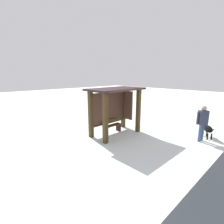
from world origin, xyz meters
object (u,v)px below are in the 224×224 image
object	(u,v)px
bus_shelter	(115,102)
person_walking	(202,121)
dog	(207,128)
bench_left_inside	(112,127)

from	to	relation	value
bus_shelter	person_walking	size ratio (longest dim) A/B	1.69
person_walking	dog	size ratio (longest dim) A/B	2.04
bench_left_inside	bus_shelter	bearing A→B (deg)	-60.11
bench_left_inside	person_walking	size ratio (longest dim) A/B	0.68
bus_shelter	dog	distance (m)	5.00
bench_left_inside	dog	xyz separation A→B (m)	(3.09, -3.93, 0.14)
bus_shelter	person_walking	world-z (taller)	bus_shelter
bench_left_inside	dog	distance (m)	5.00
bus_shelter	bench_left_inside	bearing A→B (deg)	119.89
bus_shelter	bench_left_inside	distance (m)	1.42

